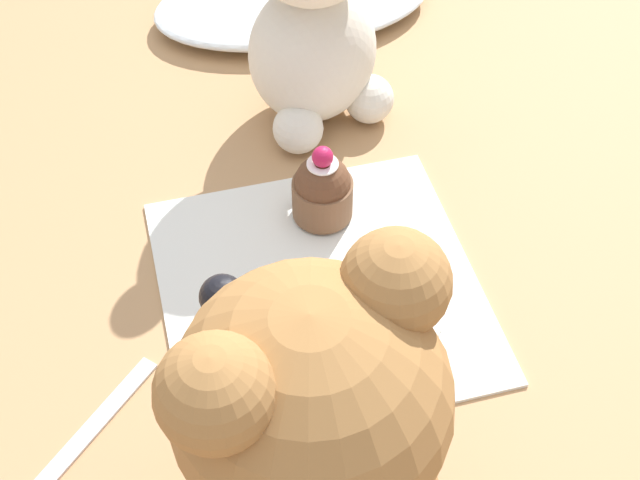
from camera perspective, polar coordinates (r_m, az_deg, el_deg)
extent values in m
plane|color=tan|center=(0.66, 0.00, -3.19)|extent=(4.00, 4.00, 0.00)
cube|color=silver|center=(0.66, 0.00, -3.03)|extent=(0.23, 0.24, 0.01)
ellipsoid|color=white|center=(0.92, -1.74, 15.07)|extent=(0.28, 0.15, 0.03)
ellipsoid|color=silver|center=(0.77, -0.48, 11.91)|extent=(0.14, 0.13, 0.13)
sphere|color=silver|center=(0.76, -1.41, 7.15)|extent=(0.04, 0.04, 0.04)
sphere|color=silver|center=(0.79, 3.17, 9.01)|extent=(0.04, 0.04, 0.04)
sphere|color=#A3703D|center=(0.37, -0.59, -10.24)|extent=(0.12, 0.12, 0.12)
ellipsoid|color=#A3703D|center=(0.40, -4.55, -6.18)|extent=(0.07, 0.07, 0.04)
sphere|color=black|center=(0.40, -6.27, -3.65)|extent=(0.02, 0.02, 0.02)
sphere|color=#A3703D|center=(0.35, 4.86, -2.76)|extent=(0.04, 0.04, 0.04)
sphere|color=#A3703D|center=(0.32, -6.71, -9.71)|extent=(0.04, 0.04, 0.04)
sphere|color=#A3703D|center=(0.56, 0.72, -14.32)|extent=(0.05, 0.05, 0.05)
cylinder|color=brown|center=(0.70, 0.16, 2.71)|extent=(0.05, 0.05, 0.03)
sphere|color=brown|center=(0.68, 0.16, 3.66)|extent=(0.04, 0.04, 0.04)
cylinder|color=white|center=(0.67, 0.17, 4.88)|extent=(0.02, 0.02, 0.00)
sphere|color=#B71947|center=(0.67, 0.17, 5.35)|extent=(0.02, 0.02, 0.02)
cylinder|color=white|center=(0.65, 3.90, -4.27)|extent=(0.09, 0.09, 0.01)
cylinder|color=brown|center=(0.63, 3.99, -3.25)|extent=(0.06, 0.06, 0.03)
sphere|color=brown|center=(0.62, 4.07, -2.34)|extent=(0.05, 0.05, 0.05)
cylinder|color=white|center=(0.60, 4.19, -0.85)|extent=(0.03, 0.03, 0.00)
sphere|color=#B71947|center=(0.59, 4.23, -0.36)|extent=(0.02, 0.02, 0.02)
cube|color=silver|center=(0.62, -14.14, -11.25)|extent=(0.09, 0.09, 0.01)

